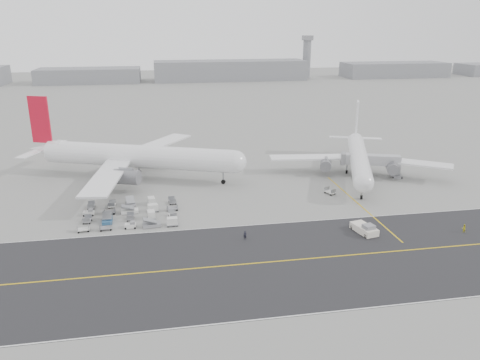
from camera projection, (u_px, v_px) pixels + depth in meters
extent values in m
plane|color=gray|center=(232.00, 222.00, 96.20)|extent=(700.00, 700.00, 0.00)
cube|color=#29292C|center=(277.00, 261.00, 80.19)|extent=(220.00, 32.00, 0.02)
cube|color=gold|center=(277.00, 261.00, 80.19)|extent=(220.00, 0.30, 0.01)
cube|color=silver|center=(258.00, 225.00, 94.96)|extent=(220.00, 0.25, 0.01)
cube|color=silver|center=(304.00, 315.00, 65.42)|extent=(220.00, 0.25, 0.01)
cube|color=gold|center=(359.00, 204.00, 105.80)|extent=(0.30, 40.00, 0.01)
cylinder|color=gray|center=(307.00, 59.00, 355.95)|extent=(6.00, 6.00, 28.00)
cube|color=gray|center=(308.00, 38.00, 351.07)|extent=(7.00, 7.00, 3.50)
cylinder|color=white|center=(139.00, 156.00, 121.88)|extent=(49.96, 24.38, 5.89)
sphere|color=white|center=(235.00, 162.00, 116.97)|extent=(5.77, 5.77, 5.77)
cone|color=white|center=(46.00, 149.00, 126.89)|extent=(11.28, 8.62, 5.30)
cube|color=red|center=(40.00, 120.00, 124.44)|extent=(5.43, 2.54, 12.54)
cube|color=white|center=(31.00, 154.00, 122.21)|extent=(6.08, 9.78, 0.25)
cube|color=white|center=(54.00, 144.00, 131.83)|extent=(6.08, 9.78, 0.25)
cube|color=white|center=(107.00, 177.00, 107.93)|extent=(9.93, 28.79, 0.45)
cube|color=white|center=(156.00, 145.00, 136.77)|extent=(21.51, 26.59, 0.45)
cylinder|color=slate|center=(127.00, 177.00, 112.43)|extent=(7.17, 5.70, 3.65)
cylinder|color=slate|center=(159.00, 154.00, 132.24)|extent=(7.17, 5.70, 3.65)
cylinder|color=black|center=(223.00, 182.00, 119.29)|extent=(1.22, 0.87, 1.11)
cylinder|color=black|center=(128.00, 180.00, 120.68)|extent=(1.22, 0.87, 1.11)
cylinder|color=black|center=(139.00, 172.00, 127.25)|extent=(1.22, 0.87, 1.11)
cylinder|color=gray|center=(223.00, 176.00, 118.81)|extent=(0.36, 0.36, 3.09)
cylinder|color=white|center=(359.00, 158.00, 124.32)|extent=(18.97, 40.26, 4.73)
sphere|color=white|center=(364.00, 183.00, 105.08)|extent=(4.63, 4.63, 4.63)
cone|color=white|center=(355.00, 139.00, 144.38)|extent=(6.82, 9.03, 4.25)
cube|color=white|center=(357.00, 117.00, 142.79)|extent=(2.06, 4.41, 10.06)
cube|color=white|center=(342.00, 137.00, 145.77)|extent=(7.86, 4.78, 0.25)
cube|color=white|center=(369.00, 138.00, 144.31)|extent=(7.86, 4.78, 0.25)
cube|color=white|center=(312.00, 157.00, 127.63)|extent=(23.06, 7.62, 0.45)
cube|color=white|center=(407.00, 162.00, 123.25)|extent=(21.48, 17.01, 0.45)
cylinder|color=slate|center=(326.00, 164.00, 125.44)|extent=(4.52, 5.74, 2.93)
cylinder|color=slate|center=(392.00, 168.00, 122.43)|extent=(4.52, 5.74, 2.93)
cylinder|color=black|center=(361.00, 197.00, 108.79)|extent=(0.83, 1.14, 1.02)
cylinder|color=black|center=(347.00, 172.00, 127.59)|extent=(0.83, 1.14, 1.02)
cylinder|color=black|center=(368.00, 173.00, 126.59)|extent=(0.83, 1.14, 1.02)
cylinder|color=gray|center=(362.00, 192.00, 108.40)|extent=(0.36, 0.36, 2.48)
cube|color=silver|center=(364.00, 229.00, 91.08)|extent=(3.98, 6.21, 1.30)
cube|color=gray|center=(369.00, 227.00, 89.64)|extent=(2.40, 2.26, 0.83)
cylinder|color=gray|center=(353.00, 224.00, 94.27)|extent=(0.68, 2.38, 0.15)
cylinder|color=black|center=(366.00, 236.00, 88.81)|extent=(0.55, 0.89, 0.83)
cylinder|color=black|center=(376.00, 234.00, 89.70)|extent=(0.55, 0.89, 0.83)
cylinder|color=black|center=(352.00, 227.00, 92.70)|extent=(0.55, 0.89, 0.83)
cylinder|color=black|center=(362.00, 225.00, 93.59)|extent=(0.55, 0.89, 0.83)
cylinder|color=gray|center=(397.00, 170.00, 123.84)|extent=(1.61, 1.61, 4.02)
cube|color=gray|center=(397.00, 176.00, 124.37)|extent=(3.33, 3.33, 0.70)
cube|color=#ADADB2|center=(371.00, 160.00, 124.11)|extent=(15.16, 7.66, 2.61)
cube|color=gray|center=(343.00, 158.00, 125.23)|extent=(2.21, 3.44, 3.02)
cylinder|color=black|center=(400.00, 175.00, 125.25)|extent=(0.48, 0.67, 0.60)
imported|color=black|center=(245.00, 235.00, 88.08)|extent=(0.73, 0.58, 1.76)
imported|color=gold|center=(464.00, 228.00, 91.26)|extent=(0.91, 0.76, 1.67)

